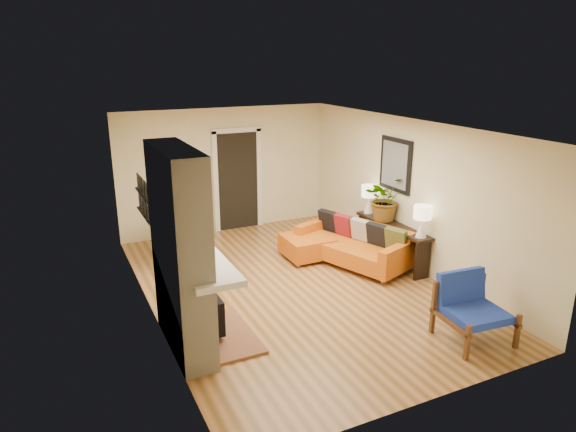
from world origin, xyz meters
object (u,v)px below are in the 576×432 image
sofa (355,244)px  dining_table (183,228)px  lamp_far (369,196)px  blue_chair (470,304)px  lamp_near (422,218)px  houseplant (385,198)px  console_table (392,232)px  ottoman (307,245)px

sofa → dining_table: (-2.73, 1.52, 0.25)m
sofa → lamp_far: lamp_far is taller
sofa → blue_chair: size_ratio=2.47×
lamp_near → houseplant: houseplant is taller
console_table → blue_chair: bearing=-104.1°
dining_table → lamp_near: (3.35, -2.54, 0.46)m
ottoman → console_table: (1.29, -0.83, 0.33)m
lamp_far → sofa: bearing=-140.3°
ottoman → lamp_near: bearing=-51.0°
sofa → console_table: sofa is taller
console_table → lamp_near: bearing=-90.0°
lamp_near → console_table: bearing=90.0°
blue_chair → houseplant: bearing=77.4°
blue_chair → lamp_near: 2.01m
ottoman → lamp_near: 2.21m
ottoman → houseplant: (1.28, -0.56, 0.90)m
ottoman → houseplant: 1.66m
lamp_far → houseplant: (-0.01, -0.51, 0.08)m
blue_chair → lamp_far: 3.46m
dining_table → lamp_far: bearing=-16.7°
lamp_far → houseplant: size_ratio=0.65×
dining_table → console_table: 3.79m
lamp_near → houseplant: bearing=90.6°
sofa → lamp_far: (0.62, 0.51, 0.71)m
lamp_far → blue_chair: bearing=-100.9°
dining_table → console_table: (3.35, -1.78, -0.02)m
lamp_near → houseplant: (-0.01, 1.03, 0.08)m
ottoman → dining_table: size_ratio=0.48×
ottoman → lamp_far: size_ratio=1.56×
dining_table → lamp_far: 3.53m
blue_chair → houseplant: (0.64, 2.83, 0.67)m
ottoman → dining_table: bearing=155.2°
sofa → houseplant: 0.99m
dining_table → lamp_near: lamp_near is taller
houseplant → sofa: bearing=-179.8°
console_table → lamp_near: lamp_near is taller
sofa → ottoman: size_ratio=2.65×
blue_chair → lamp_far: bearing=79.1°
dining_table → lamp_near: 4.23m
blue_chair → console_table: bearing=75.9°
blue_chair → dining_table: (-2.70, 4.35, 0.13)m
ottoman → dining_table: 2.29m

